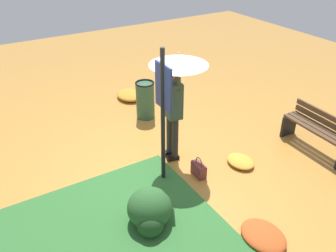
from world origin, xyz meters
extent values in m
plane|color=#B27A33|center=(0.00, 0.00, 0.00)|extent=(18.00, 18.00, 0.00)
cylinder|color=#2D2823|center=(-0.20, 0.27, 0.43)|extent=(0.12, 0.12, 0.86)
cylinder|color=#2D2823|center=(-0.02, 0.27, 0.43)|extent=(0.12, 0.12, 0.86)
cube|color=black|center=(-0.20, 0.23, 0.04)|extent=(0.14, 0.23, 0.08)
cube|color=black|center=(-0.02, 0.23, 0.04)|extent=(0.14, 0.23, 0.08)
cube|color=#334738|center=(-0.11, 0.27, 1.18)|extent=(0.41, 0.30, 0.64)
sphere|color=tan|center=(-0.11, 0.27, 1.64)|extent=(0.20, 0.20, 0.20)
ellipsoid|color=black|center=(-0.11, 0.27, 1.67)|extent=(0.20, 0.20, 0.15)
cylinder|color=#334738|center=(-0.33, 0.24, 1.39)|extent=(0.18, 0.13, 0.18)
cylinder|color=#334738|center=(-0.29, 0.23, 1.48)|extent=(0.24, 0.11, 0.33)
cube|color=black|center=(-0.20, 0.25, 1.62)|extent=(0.07, 0.03, 0.14)
cylinder|color=#334738|center=(0.05, 0.27, 1.42)|extent=(0.11, 0.10, 0.09)
cylinder|color=#334738|center=(0.04, 0.28, 1.51)|extent=(0.10, 0.09, 0.23)
cylinder|color=#A5A5AD|center=(0.03, 0.29, 1.83)|extent=(0.02, 0.02, 0.41)
cone|color=silver|center=(0.03, 0.29, 1.92)|extent=(0.96, 0.96, 0.16)
sphere|color=#A5A5AD|center=(0.03, 0.29, 2.03)|extent=(0.02, 0.02, 0.02)
cylinder|color=black|center=(0.38, -0.22, 1.15)|extent=(0.07, 0.07, 2.30)
cube|color=navy|center=(0.38, -0.20, 1.70)|extent=(0.44, 0.04, 0.70)
cube|color=red|center=(0.38, -0.18, 1.70)|extent=(0.38, 0.01, 0.64)
cube|color=brown|center=(0.61, 0.35, 0.12)|extent=(0.31, 0.16, 0.24)
torus|color=brown|center=(0.61, 0.35, 0.28)|extent=(0.18, 0.02, 0.18)
cube|color=black|center=(0.45, 2.69, 0.22)|extent=(0.08, 0.36, 0.44)
cube|color=#513823|center=(1.09, 2.57, 0.46)|extent=(1.40, 0.16, 0.04)
cube|color=#513823|center=(1.09, 2.69, 0.46)|extent=(1.40, 0.16, 0.04)
cube|color=#513823|center=(1.09, 2.81, 0.46)|extent=(1.40, 0.16, 0.04)
cube|color=#513823|center=(1.09, 2.86, 0.56)|extent=(1.40, 0.10, 0.10)
cube|color=#513823|center=(1.09, 2.86, 0.70)|extent=(1.40, 0.10, 0.10)
cylinder|color=#2D5138|center=(-1.73, 0.58, 0.40)|extent=(0.40, 0.40, 0.80)
torus|color=black|center=(-1.73, 0.58, 0.82)|extent=(0.42, 0.42, 0.04)
ellipsoid|color=#285628|center=(1.15, -0.90, 0.29)|extent=(0.64, 0.64, 0.58)
ellipsoid|color=#1E421E|center=(1.34, -0.99, 0.19)|extent=(0.38, 0.38, 0.38)
ellipsoid|color=#C68428|center=(-2.78, 0.69, 0.08)|extent=(0.73, 0.58, 0.16)
ellipsoid|color=gold|center=(0.73, 1.19, 0.06)|extent=(0.54, 0.43, 0.12)
ellipsoid|color=#B74C1E|center=(2.24, 0.28, 0.08)|extent=(0.68, 0.55, 0.15)
camera|label=1|loc=(4.54, -2.65, 3.84)|focal=38.38mm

